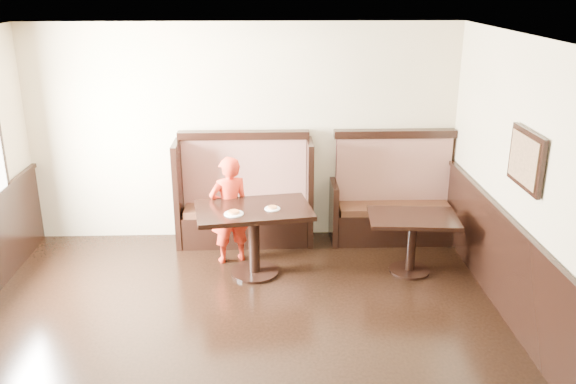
{
  "coord_description": "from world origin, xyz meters",
  "views": [
    {
      "loc": [
        0.29,
        -4.16,
        3.3
      ],
      "look_at": [
        0.53,
        2.35,
        1.0
      ],
      "focal_mm": 38.0,
      "sensor_mm": 36.0,
      "label": 1
    }
  ],
  "objects_px": {
    "booth_neighbor": "(393,204)",
    "table_main": "(254,224)",
    "table_neighbor": "(412,230)",
    "child": "(230,210)",
    "booth_main": "(245,203)"
  },
  "relations": [
    {
      "from": "booth_neighbor",
      "to": "table_main",
      "type": "bearing_deg",
      "value": -151.56
    },
    {
      "from": "table_neighbor",
      "to": "child",
      "type": "xyz_separation_m",
      "value": [
        -2.13,
        0.38,
        0.14
      ]
    },
    {
      "from": "booth_neighbor",
      "to": "table_neighbor",
      "type": "distance_m",
      "value": 1.0
    },
    {
      "from": "booth_neighbor",
      "to": "table_main",
      "type": "distance_m",
      "value": 2.07
    },
    {
      "from": "booth_main",
      "to": "booth_neighbor",
      "type": "relative_size",
      "value": 1.06
    },
    {
      "from": "booth_main",
      "to": "booth_neighbor",
      "type": "xyz_separation_m",
      "value": [
        1.95,
        -0.0,
        -0.05
      ]
    },
    {
      "from": "table_main",
      "to": "child",
      "type": "height_order",
      "value": "child"
    },
    {
      "from": "booth_main",
      "to": "table_neighbor",
      "type": "xyz_separation_m",
      "value": [
        1.97,
        -1.0,
        0.0
      ]
    },
    {
      "from": "booth_main",
      "to": "booth_neighbor",
      "type": "bearing_deg",
      "value": -0.05
    },
    {
      "from": "booth_main",
      "to": "child",
      "type": "xyz_separation_m",
      "value": [
        -0.16,
        -0.62,
        0.14
      ]
    },
    {
      "from": "booth_main",
      "to": "child",
      "type": "bearing_deg",
      "value": -104.43
    },
    {
      "from": "table_neighbor",
      "to": "child",
      "type": "height_order",
      "value": "child"
    },
    {
      "from": "booth_neighbor",
      "to": "table_main",
      "type": "height_order",
      "value": "booth_neighbor"
    },
    {
      "from": "table_main",
      "to": "table_neighbor",
      "type": "relative_size",
      "value": 1.32
    },
    {
      "from": "booth_main",
      "to": "child",
      "type": "relative_size",
      "value": 1.31
    }
  ]
}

